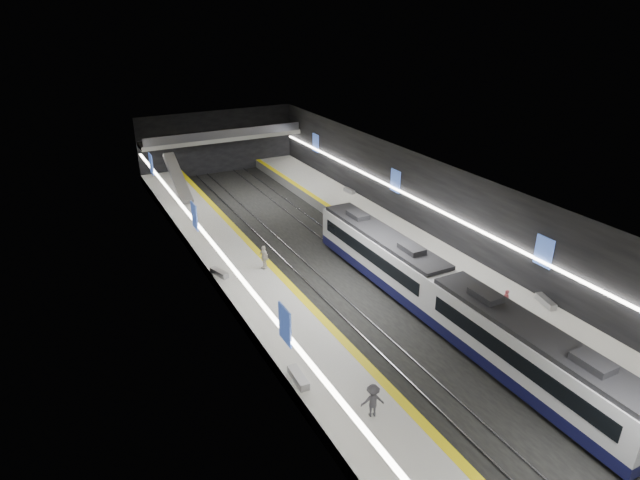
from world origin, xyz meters
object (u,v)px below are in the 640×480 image
bench_right_near (546,302)px  bench_right_far (349,191)px  train (443,295)px  passenger_right_a (506,300)px  bench_left_near (298,378)px  passenger_left_b (373,401)px  escalator (178,178)px  passenger_left_a (264,257)px  bench_left_far (219,273)px

bench_right_near → bench_right_far: size_ratio=1.16×
train → passenger_right_a: (3.95, -1.98, -0.43)m
bench_left_near → passenger_left_b: passenger_left_b is taller
train → bench_right_near: 7.60m
passenger_right_a → bench_right_far: bearing=3.4°
passenger_left_b → bench_right_near: bearing=-149.5°
train → escalator: escalator is taller
bench_right_near → passenger_left_a: size_ratio=0.96×
bench_right_far → passenger_left_a: size_ratio=0.83×
escalator → bench_left_near: bearing=-93.3°
passenger_left_b → passenger_right_a: bearing=-143.8°
train → escalator: size_ratio=3.76×
passenger_left_a → passenger_left_b: 18.00m
passenger_right_a → passenger_left_a: 18.33m
bench_left_far → bench_right_near: (19.00, -14.84, 0.01)m
bench_left_far → passenger_left_b: passenger_left_b is taller
train → passenger_right_a: 4.44m
bench_right_far → passenger_right_a: size_ratio=1.07×
bench_left_near → bench_right_far: (18.88, 26.46, -0.04)m
passenger_right_a → passenger_left_a: passenger_left_a is taller
train → passenger_left_b: size_ratio=15.87×
escalator → passenger_right_a: 37.17m
escalator → bench_left_near: (-2.00, -34.68, -1.66)m
train → bench_right_far: 25.20m
train → passenger_left_b: bearing=-146.7°
passenger_left_a → bench_left_near: bearing=-26.1°
train → escalator: (-10.00, 32.45, 0.70)m
passenger_right_a → passenger_left_b: passenger_left_b is taller
bench_left_near → passenger_left_b: bearing=-59.7°
bench_right_near → passenger_right_a: passenger_right_a is taller
bench_right_near → bench_right_far: bearing=105.9°
bench_right_near → bench_left_far: bearing=157.6°
bench_left_near → bench_left_far: 14.28m
train → bench_left_near: (-12.00, -2.23, -0.95)m
bench_left_far → passenger_left_a: (3.55, -0.53, 0.77)m
escalator → passenger_left_a: 21.01m
train → bench_left_near: size_ratio=15.07×
train → passenger_right_a: bearing=-26.6°
bench_right_far → passenger_right_a: passenger_right_a is taller
bench_right_far → passenger_left_b: 34.90m
bench_left_near → bench_left_far: bearing=92.5°
bench_right_far → passenger_left_a: passenger_left_a is taller
bench_right_far → train: bearing=-111.4°
escalator → bench_right_near: size_ratio=4.23×
bench_left_far → passenger_left_a: passenger_left_a is taller
train → bench_left_near: train is taller
escalator → bench_right_far: (16.88, -8.22, -1.70)m
train → bench_right_far: (6.88, 24.23, -1.00)m
train → bench_right_far: size_ratio=18.39×
bench_left_near → passenger_left_a: passenger_left_a is taller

